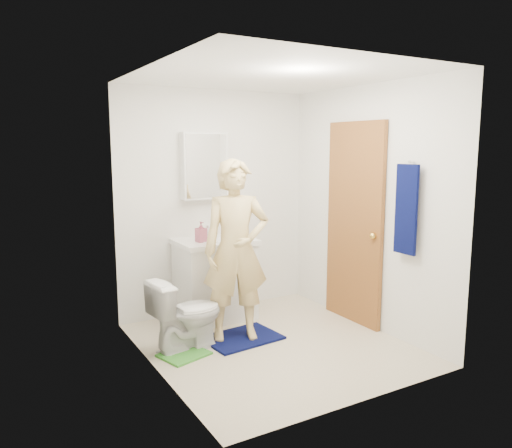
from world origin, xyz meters
The scene contains 22 objects.
floor centered at (0.00, 0.00, -0.01)m, with size 2.20×2.40×0.02m, color beige.
ceiling centered at (0.00, 0.00, 2.41)m, with size 2.20×2.40×0.02m, color white.
wall_back centered at (0.00, 1.21, 1.20)m, with size 2.20×0.02×2.40m, color white.
wall_front centered at (0.00, -1.21, 1.20)m, with size 2.20×0.02×2.40m, color white.
wall_left centered at (-1.11, 0.00, 1.20)m, with size 0.02×2.40×2.40m, color white.
wall_right centered at (1.11, 0.00, 1.20)m, with size 0.02×2.40×2.40m, color white.
vanity_cabinet centered at (-0.15, 0.91, 0.40)m, with size 0.75×0.55×0.80m, color white.
countertop centered at (-0.15, 0.91, 0.83)m, with size 0.79×0.59×0.05m, color white.
sink_basin centered at (-0.15, 0.91, 0.84)m, with size 0.40×0.40×0.03m, color white.
faucet centered at (-0.15, 1.09, 0.91)m, with size 0.03×0.03×0.12m, color silver.
medicine_cabinet centered at (-0.15, 1.14, 1.60)m, with size 0.50×0.12×0.70m, color white.
mirror_panel centered at (-0.15, 1.08, 1.60)m, with size 0.46×0.01×0.66m, color white.
door centered at (1.07, 0.15, 1.02)m, with size 0.05×0.80×2.05m, color #A4642D.
door_knob centered at (1.03, -0.17, 0.95)m, with size 0.07×0.07×0.07m, color gold.
towel centered at (1.03, -0.57, 1.25)m, with size 0.03×0.24×0.80m, color #070C41.
towel_hook centered at (1.07, -0.57, 1.67)m, with size 0.02×0.02×0.06m, color silver.
toilet centered at (-0.72, 0.30, 0.33)m, with size 0.37×0.65×0.66m, color white.
bath_mat centered at (-0.19, 0.26, 0.01)m, with size 0.69×0.49×0.02m, color #070C41.
green_rug centered at (-0.80, 0.18, 0.01)m, with size 0.39×0.33×0.02m, color green.
soap_dispenser centered at (-0.33, 0.86, 0.95)m, with size 0.09×0.10×0.21m, color #A94F66.
toothbrush_cup centered at (0.11, 0.99, 0.90)m, with size 0.12×0.12×0.09m, color #9B469B.
man centered at (-0.23, 0.28, 0.86)m, with size 0.61×0.40×1.67m, color #DCBE7C.
Camera 1 is at (-2.31, -3.70, 1.81)m, focal length 35.00 mm.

